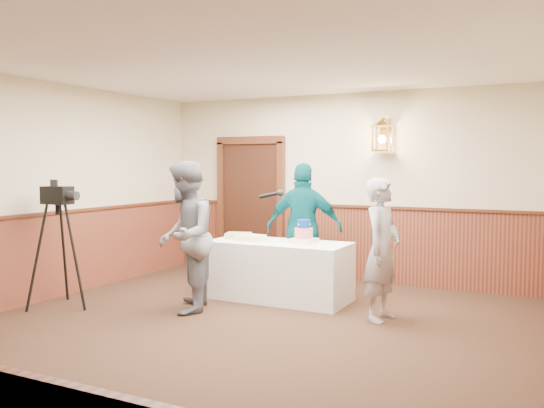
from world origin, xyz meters
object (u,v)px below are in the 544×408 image
at_px(tiered_cake, 304,234).
at_px(tv_camera_rig, 59,253).
at_px(sheet_cake_green, 238,236).
at_px(sheet_cake_yellow, 250,238).
at_px(baker, 382,249).
at_px(interviewer, 185,237).
at_px(display_table, 279,271).
at_px(assistant_p, 304,228).

height_order(tiered_cake, tv_camera_rig, tv_camera_rig).
bearing_deg(sheet_cake_green, sheet_cake_yellow, -22.33).
relative_size(sheet_cake_yellow, tv_camera_rig, 0.24).
height_order(sheet_cake_yellow, sheet_cake_green, sheet_cake_green).
bearing_deg(baker, interviewer, 114.86).
bearing_deg(tiered_cake, sheet_cake_yellow, -171.53).
relative_size(sheet_cake_green, baker, 0.20).
height_order(sheet_cake_yellow, baker, baker).
xyz_separation_m(display_table, interviewer, (-0.72, -1.05, 0.52)).
height_order(interviewer, assistant_p, interviewer).
bearing_deg(sheet_cake_yellow, tv_camera_rig, -139.68).
xyz_separation_m(interviewer, baker, (2.18, 0.69, -0.10)).
bearing_deg(display_table, assistant_p, 75.00).
height_order(sheet_cake_green, baker, baker).
height_order(display_table, tiered_cake, tiered_cake).
relative_size(sheet_cake_green, interviewer, 0.18).
distance_m(sheet_cake_green, tv_camera_rig, 2.27).
height_order(display_table, sheet_cake_green, sheet_cake_green).
bearing_deg(assistant_p, interviewer, 47.08).
bearing_deg(tv_camera_rig, display_table, 32.44).
height_order(sheet_cake_yellow, assistant_p, assistant_p).
bearing_deg(interviewer, assistant_p, 124.46).
bearing_deg(baker, display_table, 83.42).
distance_m(sheet_cake_green, baker, 2.13).
xyz_separation_m(sheet_cake_green, baker, (2.09, -0.41, 0.01)).
xyz_separation_m(display_table, sheet_cake_green, (-0.63, 0.05, 0.41)).
xyz_separation_m(sheet_cake_green, tv_camera_rig, (-1.58, -1.63, -0.12)).
bearing_deg(tv_camera_rig, interviewer, 16.57).
bearing_deg(display_table, sheet_cake_green, 175.92).
bearing_deg(display_table, tiered_cake, 10.02).
bearing_deg(baker, assistant_p, 64.49).
bearing_deg(tiered_cake, assistant_p, 113.29).
bearing_deg(interviewer, baker, 80.82).
height_order(interviewer, tv_camera_rig, interviewer).
relative_size(sheet_cake_yellow, assistant_p, 0.20).
relative_size(display_table, tv_camera_rig, 1.22).
xyz_separation_m(sheet_cake_yellow, sheet_cake_green, (-0.23, 0.10, 0.00)).
distance_m(display_table, baker, 1.56).
distance_m(display_table, assistant_p, 0.72).
bearing_deg(interviewer, sheet_cake_yellow, 135.54).
xyz_separation_m(tiered_cake, baker, (1.14, -0.42, -0.07)).
bearing_deg(tv_camera_rig, tiered_cake, 29.75).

